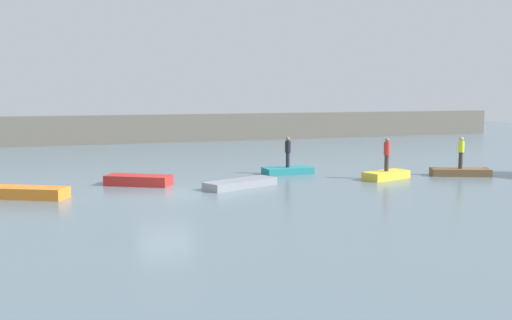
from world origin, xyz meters
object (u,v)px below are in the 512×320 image
rowboat_grey (241,183)px  person_dark_shirt (288,150)px  person_hiviz_shirt (461,151)px  rowboat_yellow (386,175)px  person_red_shirt (387,153)px  rowboat_red (139,180)px  rowboat_brown (460,172)px  rowboat_orange (21,192)px  rowboat_teal (288,171)px

rowboat_grey → person_dark_shirt: size_ratio=2.20×
rowboat_grey → person_hiviz_shirt: 12.43m
rowboat_grey → rowboat_yellow: size_ratio=1.42×
person_red_shirt → person_dark_shirt: 5.35m
rowboat_red → rowboat_grey: size_ratio=0.85×
rowboat_brown → person_red_shirt: size_ratio=1.77×
person_red_shirt → rowboat_yellow: bearing=0.0°
rowboat_yellow → person_hiviz_shirt: (4.42, -0.30, 1.14)m
rowboat_red → rowboat_brown: bearing=22.8°
rowboat_grey → person_red_shirt: bearing=-22.6°
rowboat_grey → person_dark_shirt: bearing=19.1°
rowboat_orange → rowboat_grey: bearing=25.3°
rowboat_red → person_red_shirt: person_red_shirt is taller
rowboat_brown → person_hiviz_shirt: (0.00, 0.00, 1.15)m
person_red_shirt → person_dark_shirt: (-4.10, 3.44, -0.06)m
rowboat_teal → rowboat_yellow: rowboat_yellow is taller
rowboat_red → person_dark_shirt: (8.32, 1.16, 1.06)m
rowboat_teal → person_red_shirt: 5.48m
rowboat_red → person_dark_shirt: bearing=39.4°
rowboat_grey → person_dark_shirt: person_dark_shirt is taller
rowboat_grey → rowboat_brown: rowboat_brown is taller
rowboat_orange → person_hiviz_shirt: (22.06, -0.83, 1.10)m
rowboat_orange → rowboat_brown: bearing=26.2°
rowboat_brown → person_dark_shirt: 9.37m
rowboat_brown → rowboat_orange: bearing=-158.8°
rowboat_teal → rowboat_orange: bearing=-168.8°
rowboat_grey → rowboat_teal: size_ratio=1.39×
rowboat_teal → rowboat_brown: bearing=-24.7°
person_red_shirt → person_hiviz_shirt: 4.43m
rowboat_yellow → rowboat_grey: bearing=161.8°
rowboat_brown → rowboat_teal: bearing=179.6°
rowboat_teal → person_dark_shirt: size_ratio=1.59×
rowboat_orange → rowboat_grey: (9.69, -0.51, -0.06)m
rowboat_orange → rowboat_brown: size_ratio=1.30×
rowboat_grey → rowboat_teal: bearing=19.1°
person_red_shirt → person_hiviz_shirt: (4.42, -0.30, -0.03)m
rowboat_grey → person_hiviz_shirt: (12.37, -0.32, 1.16)m
rowboat_red → person_red_shirt: size_ratio=1.82×
rowboat_grey → rowboat_yellow: bearing=-22.6°
rowboat_teal → rowboat_yellow: (4.10, -3.44, 0.02)m
rowboat_grey → person_hiviz_shirt: bearing=-24.0°
rowboat_orange → rowboat_grey: rowboat_orange is taller
rowboat_grey → person_red_shirt: 8.04m
rowboat_orange → rowboat_grey: 9.70m
person_hiviz_shirt → person_dark_shirt: bearing=156.3°
rowboat_orange → rowboat_teal: (13.54, 2.91, -0.06)m
rowboat_teal → rowboat_yellow: size_ratio=1.03×
rowboat_grey → rowboat_yellow: rowboat_yellow is taller
rowboat_grey → rowboat_yellow: (7.95, -0.02, 0.02)m
person_hiviz_shirt → rowboat_orange: bearing=177.8°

